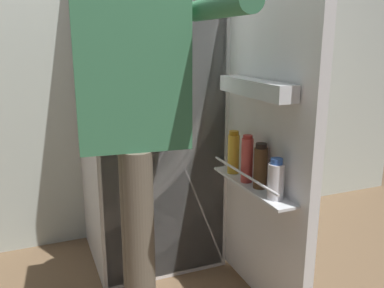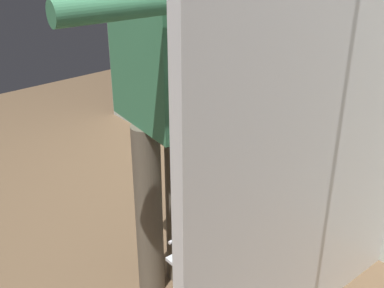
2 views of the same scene
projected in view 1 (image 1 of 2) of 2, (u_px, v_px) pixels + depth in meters
name	position (u px, v px, depth m)	size (l,w,h in m)	color
kitchen_wall	(129.00, 37.00, 2.51)	(4.40, 0.10, 2.54)	beige
refrigerator	(155.00, 112.00, 2.24)	(0.74, 1.32, 1.73)	white
person	(135.00, 104.00, 1.62)	(0.55, 0.78, 1.67)	#665B4C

